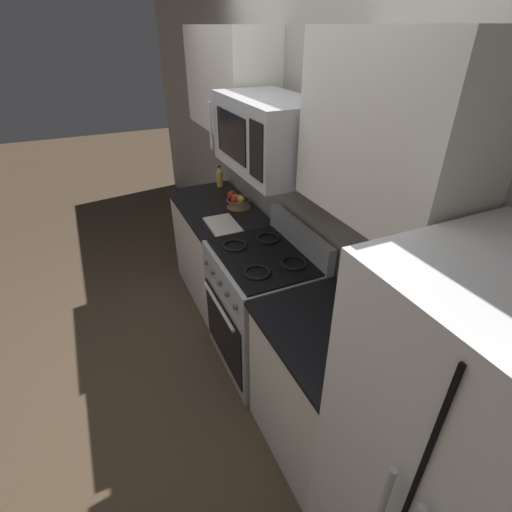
{
  "coord_description": "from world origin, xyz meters",
  "views": [
    {
      "loc": [
        1.95,
        -0.27,
        2.22
      ],
      "look_at": [
        0.15,
        0.55,
        1.03
      ],
      "focal_mm": 26.92,
      "sensor_mm": 36.0,
      "label": 1
    }
  ],
  "objects_px": {
    "refrigerator": "(469,503)",
    "apple_loose": "(232,195)",
    "utensil_crock": "(381,339)",
    "fruit_basket": "(238,202)",
    "range_oven": "(263,309)",
    "cutting_board": "(223,225)",
    "bottle_hot_sauce": "(362,366)",
    "bottle_oil": "(220,177)",
    "microwave": "(269,134)"
  },
  "relations": [
    {
      "from": "apple_loose",
      "to": "refrigerator",
      "type": "bearing_deg",
      "value": -4.03
    },
    {
      "from": "range_oven",
      "to": "bottle_hot_sauce",
      "type": "relative_size",
      "value": 4.78
    },
    {
      "from": "refrigerator",
      "to": "fruit_basket",
      "type": "bearing_deg",
      "value": 175.9
    },
    {
      "from": "range_oven",
      "to": "cutting_board",
      "type": "distance_m",
      "value": 0.7
    },
    {
      "from": "microwave",
      "to": "apple_loose",
      "type": "xyz_separation_m",
      "value": [
        -0.99,
        0.14,
        -0.75
      ]
    },
    {
      "from": "microwave",
      "to": "apple_loose",
      "type": "bearing_deg",
      "value": 171.88
    },
    {
      "from": "apple_loose",
      "to": "cutting_board",
      "type": "bearing_deg",
      "value": -29.12
    },
    {
      "from": "apple_loose",
      "to": "bottle_oil",
      "type": "xyz_separation_m",
      "value": [
        -0.35,
        0.01,
        0.05
      ]
    },
    {
      "from": "microwave",
      "to": "apple_loose",
      "type": "height_order",
      "value": "microwave"
    },
    {
      "from": "microwave",
      "to": "bottle_oil",
      "type": "xyz_separation_m",
      "value": [
        -1.34,
        0.16,
        -0.7
      ]
    },
    {
      "from": "refrigerator",
      "to": "bottle_oil",
      "type": "bearing_deg",
      "value": 176.16
    },
    {
      "from": "fruit_basket",
      "to": "apple_loose",
      "type": "height_order",
      "value": "fruit_basket"
    },
    {
      "from": "utensil_crock",
      "to": "cutting_board",
      "type": "height_order",
      "value": "utensil_crock"
    },
    {
      "from": "range_oven",
      "to": "apple_loose",
      "type": "xyz_separation_m",
      "value": [
        -0.99,
        0.17,
        0.48
      ]
    },
    {
      "from": "microwave",
      "to": "bottle_hot_sauce",
      "type": "height_order",
      "value": "microwave"
    },
    {
      "from": "apple_loose",
      "to": "range_oven",
      "type": "bearing_deg",
      "value": -9.6
    },
    {
      "from": "range_oven",
      "to": "refrigerator",
      "type": "bearing_deg",
      "value": -0.6
    },
    {
      "from": "utensil_crock",
      "to": "fruit_basket",
      "type": "height_order",
      "value": "utensil_crock"
    },
    {
      "from": "refrigerator",
      "to": "utensil_crock",
      "type": "height_order",
      "value": "refrigerator"
    },
    {
      "from": "utensil_crock",
      "to": "apple_loose",
      "type": "distance_m",
      "value": 1.98
    },
    {
      "from": "microwave",
      "to": "bottle_hot_sauce",
      "type": "xyz_separation_m",
      "value": [
        1.11,
        -0.11,
        -0.69
      ]
    },
    {
      "from": "apple_loose",
      "to": "bottle_oil",
      "type": "distance_m",
      "value": 0.35
    },
    {
      "from": "range_oven",
      "to": "bottle_hot_sauce",
      "type": "bearing_deg",
      "value": -4.15
    },
    {
      "from": "cutting_board",
      "to": "apple_loose",
      "type": "bearing_deg",
      "value": 150.88
    },
    {
      "from": "bottle_hot_sauce",
      "to": "range_oven",
      "type": "bearing_deg",
      "value": 175.85
    },
    {
      "from": "range_oven",
      "to": "bottle_oil",
      "type": "xyz_separation_m",
      "value": [
        -1.34,
        0.18,
        0.53
      ]
    },
    {
      "from": "bottle_oil",
      "to": "bottle_hot_sauce",
      "type": "distance_m",
      "value": 2.46
    },
    {
      "from": "fruit_basket",
      "to": "bottle_hot_sauce",
      "type": "relative_size",
      "value": 0.9
    },
    {
      "from": "refrigerator",
      "to": "fruit_basket",
      "type": "distance_m",
      "value": 2.47
    },
    {
      "from": "fruit_basket",
      "to": "apple_loose",
      "type": "xyz_separation_m",
      "value": [
        -0.16,
        0.01,
        -0.0
      ]
    },
    {
      "from": "refrigerator",
      "to": "microwave",
      "type": "distance_m",
      "value": 1.84
    },
    {
      "from": "range_oven",
      "to": "utensil_crock",
      "type": "distance_m",
      "value": 1.12
    },
    {
      "from": "fruit_basket",
      "to": "cutting_board",
      "type": "distance_m",
      "value": 0.38
    },
    {
      "from": "range_oven",
      "to": "bottle_hot_sauce",
      "type": "xyz_separation_m",
      "value": [
        1.11,
        -0.08,
        0.54
      ]
    },
    {
      "from": "range_oven",
      "to": "refrigerator",
      "type": "height_order",
      "value": "refrigerator"
    },
    {
      "from": "utensil_crock",
      "to": "bottle_hot_sauce",
      "type": "bearing_deg",
      "value": -59.7
    },
    {
      "from": "cutting_board",
      "to": "bottle_oil",
      "type": "bearing_deg",
      "value": 161.5
    },
    {
      "from": "utensil_crock",
      "to": "fruit_basket",
      "type": "relative_size",
      "value": 1.65
    },
    {
      "from": "refrigerator",
      "to": "apple_loose",
      "type": "bearing_deg",
      "value": 175.97
    },
    {
      "from": "microwave",
      "to": "refrigerator",
      "type": "bearing_deg",
      "value": -1.52
    },
    {
      "from": "apple_loose",
      "to": "bottle_hot_sauce",
      "type": "height_order",
      "value": "bottle_hot_sauce"
    },
    {
      "from": "range_oven",
      "to": "fruit_basket",
      "type": "height_order",
      "value": "range_oven"
    },
    {
      "from": "refrigerator",
      "to": "utensil_crock",
      "type": "bearing_deg",
      "value": 167.04
    },
    {
      "from": "range_oven",
      "to": "apple_loose",
      "type": "relative_size",
      "value": 13.51
    },
    {
      "from": "utensil_crock",
      "to": "apple_loose",
      "type": "bearing_deg",
      "value": 178.96
    },
    {
      "from": "utensil_crock",
      "to": "range_oven",
      "type": "bearing_deg",
      "value": -172.41
    },
    {
      "from": "refrigerator",
      "to": "utensil_crock",
      "type": "xyz_separation_m",
      "value": [
        -0.65,
        0.15,
        0.13
      ]
    },
    {
      "from": "bottle_oil",
      "to": "bottle_hot_sauce",
      "type": "xyz_separation_m",
      "value": [
        2.45,
        -0.26,
        0.01
      ]
    },
    {
      "from": "bottle_oil",
      "to": "bottle_hot_sauce",
      "type": "relative_size",
      "value": 0.87
    },
    {
      "from": "microwave",
      "to": "fruit_basket",
      "type": "height_order",
      "value": "microwave"
    }
  ]
}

